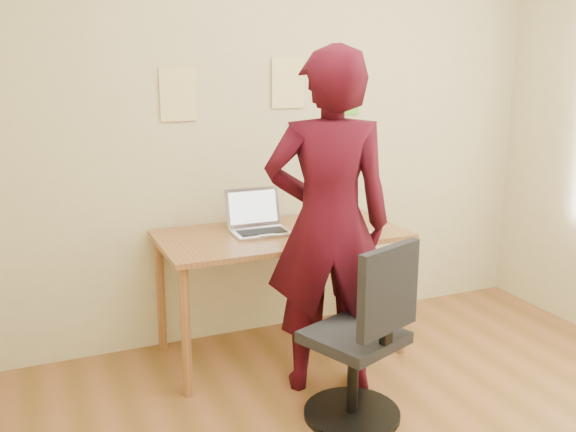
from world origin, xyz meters
name	(u,v)px	position (x,y,z in m)	size (l,w,h in m)	color
room	(468,161)	(0.00, 0.00, 1.35)	(3.58, 3.58, 2.78)	brown
desk	(281,247)	(-0.18, 1.38, 0.65)	(1.40, 0.70, 0.74)	olive
laptop	(258,223)	(-0.30, 1.45, 0.79)	(0.33, 0.30, 0.24)	silver
paper_sheet	(345,230)	(0.18, 1.27, 0.74)	(0.19, 0.27, 0.00)	white
phone	(332,236)	(0.04, 1.18, 0.74)	(0.09, 0.14, 0.01)	black
wall_note_left	(178,94)	(-0.66, 1.74, 1.51)	(0.21, 0.00, 0.30)	#F3DE91
wall_note_mid	(288,83)	(0.01, 1.74, 1.56)	(0.21, 0.00, 0.30)	#F3DE91
wall_note_right	(346,96)	(0.41, 1.74, 1.48)	(0.18, 0.00, 0.24)	#64CC2D
office_chair	(363,347)	(-0.11, 0.52, 0.39)	(0.52, 0.53, 0.91)	black
person	(329,225)	(-0.11, 0.92, 0.89)	(0.65, 0.43, 1.78)	#370712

